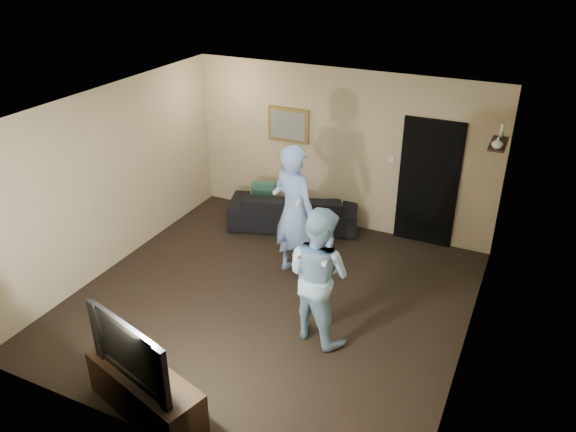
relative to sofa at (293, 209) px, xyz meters
The scene contains 19 objects.
ground 2.19m from the sofa, 73.36° to the right, with size 5.00×5.00×0.00m, color black.
ceiling 3.16m from the sofa, 73.36° to the right, with size 5.00×5.00×0.04m, color silver.
wall_back 1.25m from the sofa, 34.30° to the left, with size 5.00×0.04×2.60m, color tan.
wall_front 4.72m from the sofa, 82.28° to the right, with size 5.00×0.04×2.60m, color tan.
wall_left 2.97m from the sofa, 132.15° to the right, with size 0.04×5.00×2.60m, color tan.
wall_right 3.88m from the sofa, 33.64° to the right, with size 0.04×5.00×2.60m, color tan.
sofa is the anchor object (origin of this frame).
throw_pillow 0.57m from the sofa, behind, with size 0.40×0.13×0.40m, color #194C40.
painting_frame 1.38m from the sofa, 125.06° to the left, with size 0.72×0.05×0.57m, color olive.
painting_canvas 1.37m from the sofa, 126.97° to the left, with size 0.62×0.01×0.47m, color slate.
doorway 2.22m from the sofa, 10.76° to the left, with size 0.90×0.06×2.00m, color black.
light_switch 1.82m from the sofa, 15.16° to the left, with size 0.08×0.02×0.12m, color silver.
wall_shelf 3.46m from the sofa, ahead, with size 0.20×0.60×0.03m, color black.
shelf_vase 3.53m from the sofa, ahead, with size 0.13×0.13×0.14m, color silver.
shelf_figurine 3.50m from the sofa, ahead, with size 0.06×0.06×0.18m, color silver.
tv_console 4.38m from the sofa, 85.15° to the right, with size 1.40×0.45×0.50m, color black.
television 4.41m from the sofa, 85.15° to the right, with size 1.19×0.16×0.69m, color black.
wii_player_left 1.60m from the sofa, 64.85° to the right, with size 0.83×0.68×1.95m.
wii_player_right 2.92m from the sofa, 59.42° to the right, with size 1.00×0.88×1.71m.
Camera 1 is at (2.87, -5.51, 4.41)m, focal length 35.00 mm.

